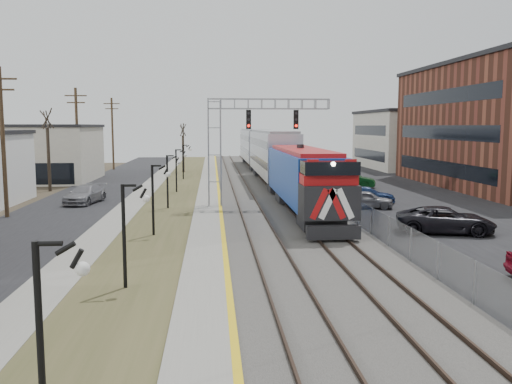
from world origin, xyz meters
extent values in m
cube|color=black|center=(-11.50, 35.00, 0.02)|extent=(7.00, 120.00, 0.04)
cube|color=gray|center=(-7.00, 35.00, 0.04)|extent=(2.00, 120.00, 0.08)
cube|color=#434525|center=(-4.00, 35.00, 0.03)|extent=(4.00, 120.00, 0.06)
cube|color=gray|center=(-1.00, 35.00, 0.12)|extent=(2.00, 120.00, 0.24)
cube|color=#595651|center=(4.00, 35.00, 0.10)|extent=(8.00, 120.00, 0.20)
cube|color=black|center=(16.00, 35.00, 0.02)|extent=(16.00, 120.00, 0.04)
cube|color=gold|center=(-0.12, 35.00, 0.24)|extent=(0.24, 120.00, 0.01)
cube|color=#2D2119|center=(1.25, 35.00, 0.28)|extent=(0.08, 120.00, 0.15)
cube|color=#2D2119|center=(2.75, 35.00, 0.28)|extent=(0.08, 120.00, 0.15)
cube|color=#2D2119|center=(4.75, 35.00, 0.28)|extent=(0.08, 120.00, 0.15)
cube|color=#2D2119|center=(6.25, 35.00, 0.28)|extent=(0.08, 120.00, 0.15)
cube|color=#123997|center=(5.50, 23.44, 2.47)|extent=(3.00, 17.00, 4.25)
cube|color=black|center=(5.50, 14.74, 0.70)|extent=(2.80, 0.50, 0.70)
cube|color=#A6A9B1|center=(5.50, 43.74, 3.01)|extent=(3.00, 22.00, 5.33)
cube|color=#A6A9B1|center=(5.50, 66.54, 3.01)|extent=(3.00, 22.00, 5.33)
cube|color=gray|center=(-0.50, 28.00, 4.00)|extent=(1.00, 1.00, 8.00)
cube|color=gray|center=(3.50, 28.00, 7.75)|extent=(9.00, 0.80, 0.80)
cube|color=black|center=(2.00, 27.55, 6.60)|extent=(0.35, 0.25, 1.40)
cube|color=black|center=(5.50, 27.55, 6.60)|extent=(0.35, 0.25, 1.40)
cylinder|color=black|center=(-4.00, -2.00, 2.00)|extent=(0.14, 0.14, 4.00)
cylinder|color=black|center=(-4.00, 8.00, 2.00)|extent=(0.14, 0.14, 4.00)
cylinder|color=black|center=(-4.00, 18.00, 2.00)|extent=(0.14, 0.14, 4.00)
cylinder|color=black|center=(-4.00, 28.00, 2.00)|extent=(0.14, 0.14, 4.00)
cylinder|color=black|center=(-4.00, 38.00, 2.00)|extent=(0.14, 0.14, 4.00)
cylinder|color=black|center=(-4.00, 50.00, 2.00)|extent=(0.14, 0.14, 4.00)
cylinder|color=#4C3823|center=(-14.50, 25.00, 5.00)|extent=(0.28, 0.28, 10.00)
cylinder|color=#4C3823|center=(-14.50, 45.00, 5.00)|extent=(0.28, 0.28, 10.00)
cylinder|color=#4C3823|center=(-14.50, 65.00, 5.00)|extent=(0.28, 0.28, 10.00)
cube|color=gray|center=(8.20, 35.00, 0.80)|extent=(0.04, 120.00, 1.60)
cube|color=beige|center=(-21.00, 50.00, 3.00)|extent=(14.00, 12.00, 6.00)
cube|color=beige|center=(30.00, 65.00, 4.00)|extent=(16.00, 18.00, 8.00)
cylinder|color=#382D23|center=(-16.00, 40.00, 2.97)|extent=(0.30, 0.30, 5.95)
cylinder|color=#382D23|center=(-4.50, 60.00, 2.45)|extent=(0.30, 0.30, 4.90)
imported|color=black|center=(12.59, 17.28, 0.76)|extent=(5.90, 3.76, 1.52)
imported|color=navy|center=(11.57, 29.66, 0.64)|extent=(4.69, 2.56, 1.29)
imported|color=slate|center=(10.77, 26.91, 0.66)|extent=(4.17, 2.51, 1.33)
imported|color=#0B3814|center=(13.12, 40.20, 0.75)|extent=(4.81, 3.05, 1.50)
imported|color=gray|center=(-10.75, 31.24, 0.72)|extent=(2.94, 5.25, 1.44)
imported|color=#0C3D17|center=(11.40, 44.91, 0.77)|extent=(6.00, 3.81, 1.54)
camera|label=1|loc=(-0.68, -12.23, 6.14)|focal=38.00mm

